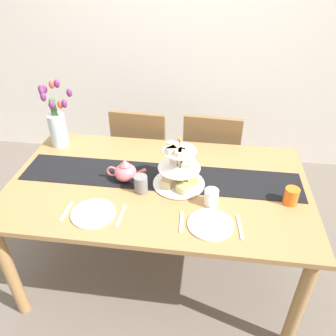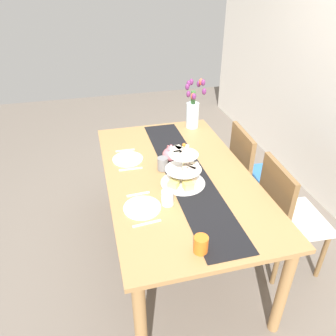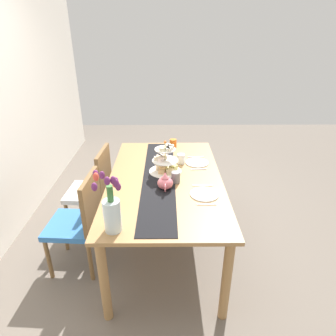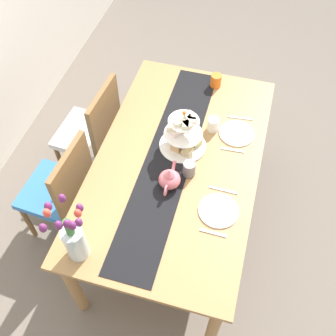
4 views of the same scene
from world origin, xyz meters
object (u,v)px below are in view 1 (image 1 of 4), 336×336
Objects in this scene: dining_table at (159,195)px; tulip_vase at (57,123)px; knife_left at (120,216)px; mug_orange at (291,196)px; chair_left at (143,153)px; teapot at (125,172)px; fork_left at (66,211)px; fork_right at (181,222)px; mug_white_text at (211,197)px; dinner_plate_left at (93,213)px; knife_right at (240,227)px; tiered_cake_stand at (180,170)px; dinner_plate_right at (210,224)px; mug_grey at (141,184)px; chair_right at (211,158)px.

tulip_vase reaches higher than dining_table.
tulip_vase is 0.90m from knife_left.
mug_orange is (0.88, 0.23, 0.04)m from knife_left.
mug_orange is at bearing -39.81° from chair_left.
teapot is 0.65m from tulip_vase.
fork_left is (0.30, -0.66, -0.17)m from tulip_vase.
teapot is 0.93m from mug_orange.
mug_white_text reaches higher than fork_right.
dinner_plate_left is at bearing -132.77° from dining_table.
chair_left is (-0.25, 0.73, -0.17)m from dining_table.
knife_right is 0.36m from mug_orange.
fork_right is 1.58× the size of mug_white_text.
fork_left is at bearing -168.96° from mug_orange.
dinner_plate_right is (0.19, -0.31, -0.10)m from tiered_cake_stand.
chair_left is 1.08m from knife_left.
fork_right is at bearing 180.00° from dinner_plate_right.
knife_right is (1.20, -0.66, -0.17)m from tulip_vase.
chair_left is 9.58× the size of mug_grey.
dining_table is at bearing 0.00° from teapot.
knife_right is (0.71, -1.04, 0.27)m from chair_left.
mug_grey is at bearing 47.15° from dinner_plate_left.
tiered_cake_stand is 0.93m from tulip_vase.
mug_orange is at bearing 28.58° from dinner_plate_right.
teapot is at bearing 140.72° from mug_grey.
teapot is 1.59× the size of fork_left.
teapot is at bearing 174.64° from mug_orange.
chair_left is at bearing 180.00° from chair_right.
dinner_plate_left is 2.42× the size of mug_white_text.
mug_white_text is 0.43m from mug_orange.
teapot is at bearing 180.00° from dining_table.
teapot is at bearing -32.36° from tulip_vase.
mug_orange is (0.27, 0.23, 0.04)m from knife_right.
dinner_plate_right is at bearing -61.78° from chair_left.
fork_right is 1.58× the size of mug_grey.
chair_left is at bearing 38.14° from tulip_vase.
fork_left is at bearing -144.17° from dining_table.
mug_white_text is (-0.00, 0.16, 0.04)m from dinner_plate_right.
mug_white_text is (1.05, -0.50, -0.12)m from tulip_vase.
dining_table is at bearing 35.83° from fork_left.
chair_right is 6.07× the size of fork_right.
chair_right reaches higher than mug_white_text.
mug_grey is (0.06, 0.22, 0.05)m from knife_left.
mug_orange is (0.43, -0.82, 0.31)m from chair_right.
knife_right is (0.46, -0.32, 0.10)m from dining_table.
tiered_cake_stand is (0.12, -0.00, 0.20)m from dining_table.
chair_right reaches higher than mug_orange.
tulip_vase is 1.90× the size of dinner_plate_left.
tulip_vase is 0.74m from fork_left.
knife_right is at bearing -43.16° from tiered_cake_stand.
teapot reaches higher than dinner_plate_left.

